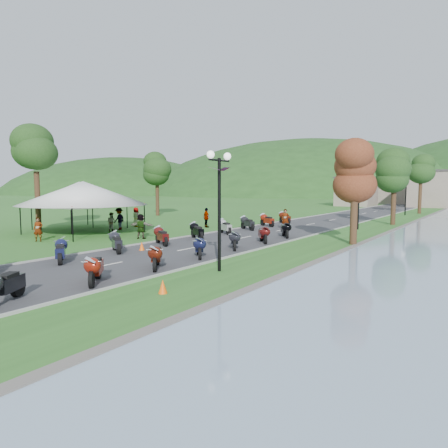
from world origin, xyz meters
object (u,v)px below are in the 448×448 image
Objects in this scene: vendor_tent_main at (84,208)px; pedestrian_a at (39,241)px; pedestrian_b at (112,232)px; pedestrian_c at (119,230)px.

vendor_tent_main is 5.01m from pedestrian_a.
pedestrian_b is (-0.38, 6.32, 0.00)m from pedestrian_a.
vendor_tent_main is 3.88m from pedestrian_c.
vendor_tent_main reaches higher than pedestrian_a.
pedestrian_c is at bearing 88.18° from vendor_tent_main.
pedestrian_b is (0.85, 1.90, -2.00)m from vendor_tent_main.
pedestrian_b is 0.85× the size of pedestrian_c.
vendor_tent_main is at bearing 59.02° from pedestrian_b.
vendor_tent_main is 3.99× the size of pedestrian_a.
pedestrian_a is at bearing -4.78° from pedestrian_c.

